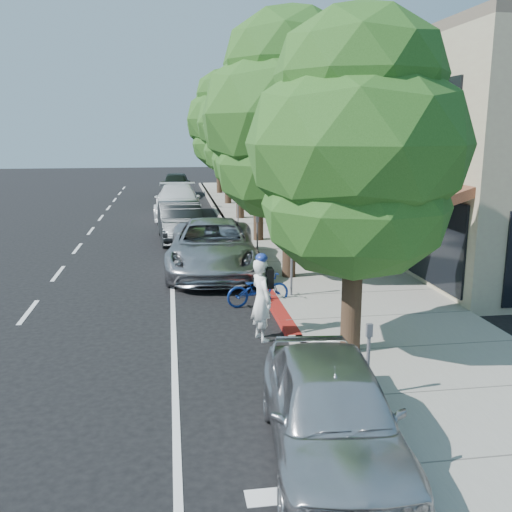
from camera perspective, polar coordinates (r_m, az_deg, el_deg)
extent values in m
plane|color=black|center=(13.42, 3.01, -7.02)|extent=(120.00, 120.00, 0.00)
cube|color=gray|center=(21.42, 4.77, 0.57)|extent=(4.60, 56.00, 0.15)
cube|color=#9E998E|center=(21.01, -1.35, 0.37)|extent=(0.30, 56.00, 0.15)
cube|color=maroon|center=(14.32, 2.21, -5.42)|extent=(0.32, 4.00, 0.15)
cube|color=#B0A987|center=(32.75, 13.47, 10.42)|extent=(10.00, 36.00, 7.00)
cylinder|color=black|center=(11.43, 9.53, -4.37)|extent=(0.40, 0.40, 2.39)
ellipsoid|color=#1F4A16|center=(11.04, 9.88, 4.99)|extent=(3.62, 3.62, 2.89)
ellipsoid|color=#1F4A16|center=(10.96, 10.11, 11.02)|extent=(4.26, 4.26, 3.41)
ellipsoid|color=#1F4A16|center=(11.00, 10.36, 17.42)|extent=(3.19, 3.19, 2.55)
cylinder|color=black|center=(17.03, 3.34, 1.99)|extent=(0.40, 0.40, 2.77)
ellipsoid|color=#1F4A16|center=(16.78, 3.44, 9.31)|extent=(4.45, 4.45, 3.56)
ellipsoid|color=#1F4A16|center=(16.76, 3.50, 13.90)|extent=(5.23, 5.23, 4.19)
ellipsoid|color=#1F4A16|center=(16.85, 3.56, 18.74)|extent=(3.93, 3.93, 3.14)
cylinder|color=black|center=(22.87, 0.24, 4.50)|extent=(0.40, 0.40, 2.61)
ellipsoid|color=#1F4A16|center=(22.68, 0.25, 9.65)|extent=(3.79, 3.79, 3.03)
ellipsoid|color=#1F4A16|center=(22.66, 0.25, 12.86)|extent=(4.45, 4.45, 3.56)
ellipsoid|color=#1F4A16|center=(22.71, 0.25, 16.25)|extent=(3.34, 3.34, 2.67)
cylinder|color=black|center=(28.77, -1.60, 6.24)|extent=(0.40, 0.40, 2.73)
ellipsoid|color=#1F4A16|center=(28.61, -1.63, 10.51)|extent=(3.69, 3.69, 2.95)
ellipsoid|color=#1F4A16|center=(28.60, -1.64, 13.17)|extent=(4.34, 4.34, 3.47)
ellipsoid|color=#1F4A16|center=(28.65, -1.66, 15.97)|extent=(3.26, 3.26, 2.60)
cylinder|color=black|center=(34.69, -2.82, 7.42)|extent=(0.40, 0.40, 2.88)
ellipsoid|color=#1F4A16|center=(34.57, -2.86, 11.16)|extent=(4.20, 4.20, 3.36)
ellipsoid|color=#1F4A16|center=(34.57, -2.89, 13.48)|extent=(4.94, 4.94, 3.96)
ellipsoid|color=#1F4A16|center=(34.63, -2.92, 15.93)|extent=(3.71, 3.71, 2.97)
cylinder|color=black|center=(40.65, -3.69, 8.06)|extent=(0.40, 0.40, 2.76)
ellipsoid|color=#1F4A16|center=(40.55, -3.73, 11.11)|extent=(3.82, 3.82, 3.06)
ellipsoid|color=#1F4A16|center=(40.54, -3.76, 13.01)|extent=(4.50, 4.50, 3.60)
ellipsoid|color=#1F4A16|center=(40.58, -3.79, 15.01)|extent=(3.37, 3.37, 2.70)
imported|color=white|center=(12.31, 0.56, -4.38)|extent=(0.62, 0.76, 1.81)
imported|color=navy|center=(14.80, 0.20, -3.33)|extent=(1.77, 0.91, 0.89)
imported|color=#B4B4B9|center=(18.30, -4.39, 0.94)|extent=(3.18, 6.16, 1.66)
imported|color=black|center=(23.67, -7.58, 3.39)|extent=(1.98, 4.89, 1.58)
imported|color=white|center=(30.25, -7.84, 5.43)|extent=(2.43, 5.79, 1.67)
imported|color=black|center=(40.19, -7.99, 7.12)|extent=(2.15, 4.91, 1.64)
imported|color=silver|center=(8.10, 7.54, -15.10)|extent=(2.15, 4.46, 1.47)
imported|color=black|center=(21.32, 5.62, 3.39)|extent=(1.09, 0.92, 1.97)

